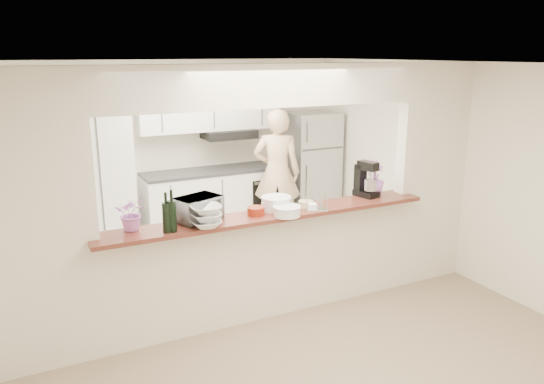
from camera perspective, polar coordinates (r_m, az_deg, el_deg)
floor at (r=5.58m, az=-0.35°, el=-12.93°), size 6.00×6.00×0.00m
tile_overlay at (r=6.87m, az=-6.14°, el=-7.43°), size 5.00×2.90×0.01m
partition at (r=5.06m, az=-0.38°, el=2.09°), size 5.00×0.15×2.50m
bar_counter at (r=5.33m, az=-0.34°, el=-7.47°), size 3.40×0.38×1.09m
kitchen_cabinets at (r=7.60m, az=-10.78°, el=2.22°), size 3.15×0.62×2.25m
refrigerator at (r=8.43m, az=4.16°, el=2.82°), size 0.75×0.70×1.70m
flower_left at (r=4.76m, az=-14.83°, el=-2.25°), size 0.33×0.30×0.30m
wine_bottle_a at (r=4.63m, az=-11.28°, el=-2.65°), size 0.07×0.07×0.36m
wine_bottle_b at (r=4.64m, az=-10.69°, el=-2.49°), size 0.08×0.08×0.38m
toaster_oven at (r=4.92m, az=-7.97°, el=-1.80°), size 0.48×0.40×0.23m
serving_bowls at (r=4.73m, az=-7.10°, el=-2.65°), size 0.30×0.30×0.20m
plate_stack_a at (r=5.21m, az=0.46°, el=-1.22°), size 0.30×0.30×0.14m
plate_stack_b at (r=5.03m, az=1.61°, el=-2.06°), size 0.27×0.27×0.09m
red_bowl at (r=5.06m, az=-1.75°, el=-2.05°), size 0.17×0.17×0.08m
tan_bowl at (r=5.31m, az=3.64°, el=-1.32°), size 0.15×0.15×0.07m
utensil_caddy at (r=5.22m, az=4.79°, el=-1.06°), size 0.24×0.19×0.20m
stand_mixer at (r=5.78m, az=10.04°, el=1.22°), size 0.22×0.29×0.38m
flower_right at (r=5.82m, az=10.95°, el=1.54°), size 0.29×0.29×0.39m
person at (r=7.58m, az=0.53°, el=2.00°), size 0.80×0.70×1.84m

